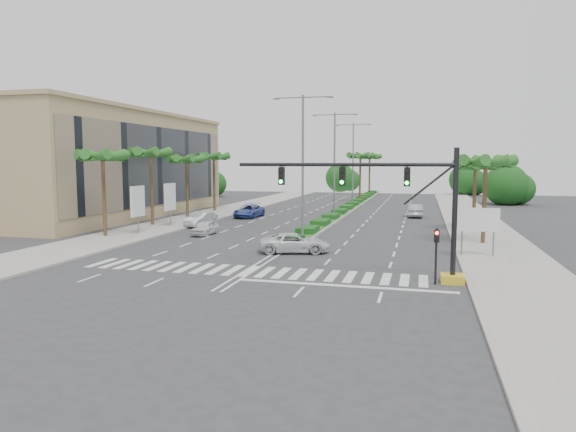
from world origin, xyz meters
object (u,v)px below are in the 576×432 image
car_parked_b (201,219)px  car_crossing (295,243)px  car_parked_d (249,209)px  car_parked_c (249,211)px  car_parked_a (205,228)px  car_right (415,211)px

car_parked_b → car_crossing: car_parked_b is taller
car_parked_d → car_parked_c: bearing=-69.9°
car_parked_a → car_right: (17.84, 20.14, 0.12)m
car_right → car_parked_b: bearing=32.8°
car_parked_c → car_right: bearing=17.8°
car_parked_b → car_crossing: 17.57m
car_parked_d → car_right: size_ratio=1.04×
car_parked_b → car_crossing: size_ratio=0.87×
car_parked_a → car_parked_d: (-1.85, 17.24, 0.06)m
car_parked_b → car_parked_c: car_parked_c is taller
car_parked_a → car_crossing: 11.95m
car_right → car_parked_d: bearing=5.7°
car_parked_a → car_crossing: car_crossing is taller
car_parked_c → car_parked_d: (-0.88, 2.48, -0.03)m
car_parked_c → car_parked_d: car_parked_c is taller
car_parked_a → car_parked_d: size_ratio=0.78×
car_parked_d → car_crossing: bearing=-63.3°
car_parked_c → car_crossing: (10.86, -21.47, -0.03)m
car_parked_a → car_crossing: bearing=-35.1°
car_parked_a → car_parked_b: car_parked_b is taller
car_parked_b → car_parked_d: 11.86m
car_crossing → car_right: 28.00m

